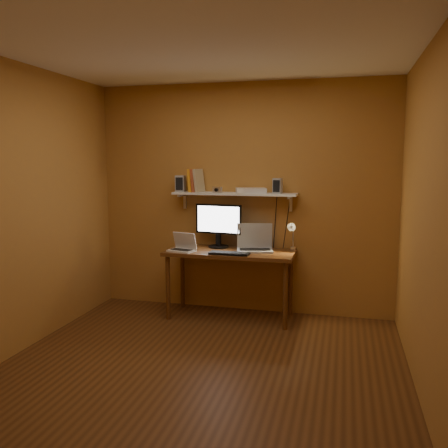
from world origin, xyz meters
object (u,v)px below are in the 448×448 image
(monitor, at_px, (218,223))
(router, at_px, (251,190))
(speaker_right, at_px, (277,186))
(netbook, at_px, (183,246))
(wall_shelf, at_px, (234,194))
(desk, at_px, (230,258))
(shelf_camera, at_px, (217,190))
(desk_lamp, at_px, (292,233))
(speaker_left, at_px, (180,184))
(laptop, at_px, (255,243))
(mouse, at_px, (243,252))
(keyboard, at_px, (229,253))

(monitor, distance_m, router, 0.53)
(speaker_right, bearing_deg, netbook, -153.64)
(wall_shelf, distance_m, speaker_right, 0.49)
(desk, relative_size, shelf_camera, 12.24)
(desk, bearing_deg, speaker_right, 21.48)
(desk_lamp, height_order, speaker_right, speaker_right)
(desk_lamp, bearing_deg, router, 171.01)
(desk_lamp, xyz_separation_m, shelf_camera, (-0.84, 0.01, 0.45))
(desk, height_order, speaker_right, speaker_right)
(speaker_left, bearing_deg, desk, -22.67)
(speaker_right, xyz_separation_m, shelf_camera, (-0.67, -0.05, -0.05))
(laptop, distance_m, mouse, 0.26)
(speaker_right, distance_m, shelf_camera, 0.67)
(mouse, bearing_deg, speaker_left, 172.40)
(desk, xyz_separation_m, netbook, (-0.49, -0.14, 0.14))
(laptop, height_order, speaker_right, speaker_right)
(netbook, bearing_deg, wall_shelf, 48.08)
(router, bearing_deg, netbook, -153.17)
(wall_shelf, height_order, desk_lamp, wall_shelf)
(netbook, xyz_separation_m, keyboard, (0.53, -0.06, -0.04))
(laptop, bearing_deg, router, 111.83)
(monitor, bearing_deg, wall_shelf, 14.29)
(monitor, bearing_deg, mouse, -33.74)
(netbook, distance_m, speaker_left, 0.76)
(desk, xyz_separation_m, speaker_left, (-0.64, 0.20, 0.80))
(mouse, bearing_deg, laptop, 87.23)
(netbook, relative_size, shelf_camera, 2.72)
(monitor, xyz_separation_m, shelf_camera, (-0.00, -0.03, 0.38))
(shelf_camera, bearing_deg, speaker_right, 4.52)
(laptop, distance_m, desk_lamp, 0.43)
(laptop, relative_size, keyboard, 1.03)
(wall_shelf, xyz_separation_m, shelf_camera, (-0.18, -0.06, 0.05))
(desk, distance_m, speaker_right, 0.95)
(router, bearing_deg, laptop, -55.97)
(speaker_left, relative_size, speaker_right, 1.13)
(keyboard, distance_m, desk_lamp, 0.73)
(desk, bearing_deg, wall_shelf, 90.00)
(keyboard, bearing_deg, laptop, 56.57)
(wall_shelf, height_order, speaker_right, speaker_right)
(laptop, distance_m, shelf_camera, 0.73)
(mouse, bearing_deg, desk, 157.12)
(keyboard, xyz_separation_m, shelf_camera, (-0.22, 0.34, 0.65))
(netbook, bearing_deg, laptop, 32.01)
(wall_shelf, xyz_separation_m, speaker_right, (0.48, -0.00, 0.10))
(monitor, xyz_separation_m, netbook, (-0.31, -0.32, -0.22))
(shelf_camera, bearing_deg, router, 9.70)
(wall_shelf, bearing_deg, desk_lamp, -5.88)
(monitor, distance_m, laptop, 0.48)
(router, bearing_deg, shelf_camera, -170.30)
(shelf_camera, bearing_deg, speaker_left, 171.64)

